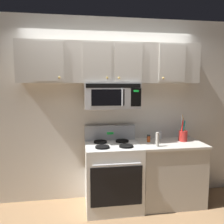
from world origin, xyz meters
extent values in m
plane|color=#93704C|center=(0.00, 0.00, 0.00)|extent=(8.00, 8.00, 0.00)
cube|color=silver|center=(0.00, 0.79, 1.35)|extent=(5.20, 0.10, 2.70)
cube|color=white|center=(0.00, 0.42, 0.45)|extent=(0.76, 0.64, 0.90)
cube|color=black|center=(0.00, 0.09, 0.44)|extent=(0.67, 0.01, 0.52)
cylinder|color=#B7BABF|center=(0.00, 0.06, 0.74)|extent=(0.61, 0.03, 0.03)
cube|color=#B7BABF|center=(0.00, 0.70, 1.01)|extent=(0.76, 0.07, 0.22)
cube|color=#19D83F|center=(0.00, 0.67, 1.01)|extent=(0.10, 0.00, 0.04)
cylinder|color=black|center=(-0.16, 0.28, 0.91)|extent=(0.19, 0.19, 0.02)
cylinder|color=black|center=(0.16, 0.28, 0.91)|extent=(0.19, 0.19, 0.02)
cylinder|color=black|center=(-0.16, 0.56, 0.91)|extent=(0.19, 0.19, 0.02)
cylinder|color=black|center=(0.16, 0.56, 0.91)|extent=(0.19, 0.19, 0.02)
cube|color=#B7BABF|center=(0.00, 0.54, 1.57)|extent=(0.76, 0.39, 0.35)
cube|color=black|center=(0.00, 0.35, 1.72)|extent=(0.73, 0.01, 0.06)
cube|color=#B7BABF|center=(-0.07, 0.35, 1.56)|extent=(0.49, 0.01, 0.25)
cube|color=black|center=(-0.08, 0.34, 1.56)|extent=(0.44, 0.01, 0.22)
cube|color=black|center=(0.30, 0.35, 1.56)|extent=(0.14, 0.01, 0.25)
cube|color=#19D83F|center=(0.30, 0.34, 1.65)|extent=(0.07, 0.00, 0.03)
cylinder|color=#B7BABF|center=(0.11, 0.32, 1.56)|extent=(0.02, 0.02, 0.23)
cube|color=#BCB7AD|center=(0.00, 0.57, 2.02)|extent=(2.50, 0.33, 0.55)
cube|color=#BCB7AD|center=(-0.83, 0.40, 2.02)|extent=(0.38, 0.01, 0.51)
sphere|color=tan|center=(-0.70, 0.39, 1.82)|extent=(0.03, 0.03, 0.03)
cube|color=#BCB7AD|center=(-0.21, 0.40, 2.02)|extent=(0.38, 0.01, 0.51)
sphere|color=tan|center=(-0.08, 0.39, 1.82)|extent=(0.03, 0.03, 0.03)
cube|color=#BCB7AD|center=(0.21, 0.40, 2.02)|extent=(0.38, 0.01, 0.51)
sphere|color=tan|center=(0.08, 0.39, 1.82)|extent=(0.03, 0.03, 0.03)
cube|color=#BCB7AD|center=(0.83, 0.40, 2.02)|extent=(0.38, 0.01, 0.51)
sphere|color=tan|center=(0.70, 0.39, 1.82)|extent=(0.03, 0.03, 0.03)
cube|color=#BCB7AD|center=(0.84, 0.43, 0.43)|extent=(0.90, 0.62, 0.86)
cube|color=beige|center=(0.84, 0.43, 0.88)|extent=(0.93, 0.65, 0.03)
cylinder|color=red|center=(1.06, 0.47, 0.98)|extent=(0.12, 0.12, 0.16)
cylinder|color=teal|center=(1.06, 0.46, 1.09)|extent=(0.07, 0.06, 0.23)
cylinder|color=#BCBCC1|center=(1.05, 0.48, 1.13)|extent=(0.04, 0.06, 0.30)
cylinder|color=red|center=(1.03, 0.46, 1.10)|extent=(0.07, 0.07, 0.24)
cylinder|color=olive|center=(1.04, 0.47, 1.11)|extent=(0.05, 0.02, 0.26)
cylinder|color=tan|center=(1.06, 0.48, 1.14)|extent=(0.05, 0.04, 0.31)
cylinder|color=white|center=(0.77, 0.65, 0.95)|extent=(0.05, 0.05, 0.10)
cylinder|color=#B7BABF|center=(0.77, 0.65, 1.01)|extent=(0.04, 0.04, 0.02)
cylinder|color=#B7B2A8|center=(0.58, 0.24, 1.00)|extent=(0.05, 0.05, 0.19)
cylinder|color=#C64C19|center=(0.54, 0.51, 0.94)|extent=(0.05, 0.05, 0.09)
cylinder|color=black|center=(0.54, 0.51, 1.00)|extent=(0.05, 0.05, 0.02)
camera|label=1|loc=(-0.47, -2.65, 1.72)|focal=36.72mm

